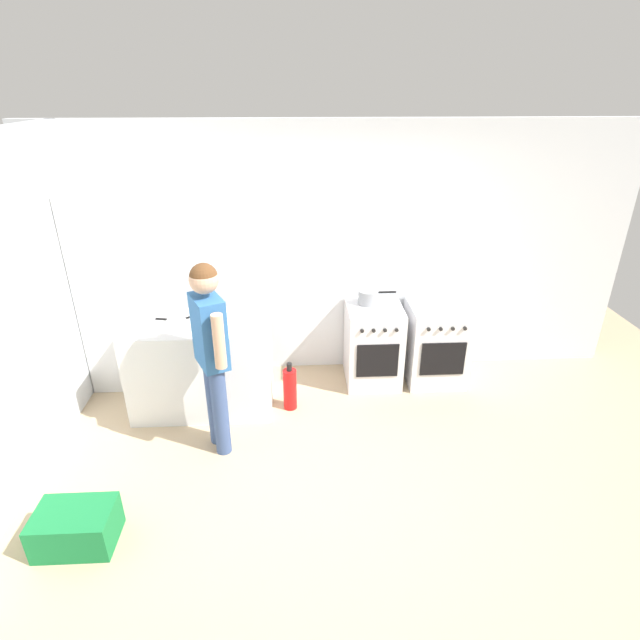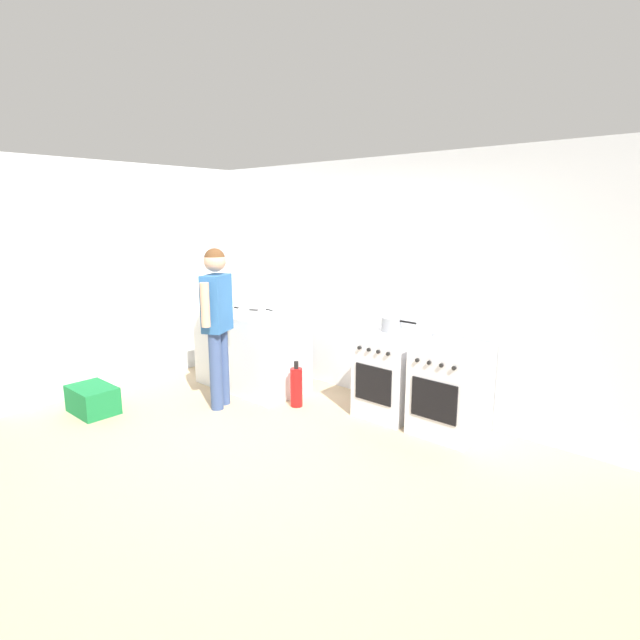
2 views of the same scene
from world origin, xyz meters
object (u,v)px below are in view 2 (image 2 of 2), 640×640
object	(u,v)px
knife_chef	(273,311)
fire_extinguisher	(296,387)
person	(217,313)
recycling_crate_lower	(93,400)
knife_utility	(239,308)
oven_left	(391,374)
larder_cabinet	(231,291)
knife_bread	(262,310)
pot	(392,324)
oven_right	(450,389)

from	to	relation	value
knife_chef	fire_extinguisher	distance (m)	1.02
person	recycling_crate_lower	world-z (taller)	person
knife_utility	oven_left	bearing A→B (deg)	8.96
larder_cabinet	knife_bread	bearing A→B (deg)	-17.81
person	recycling_crate_lower	size ratio (longest dim) A/B	3.24
knife_chef	person	xyz separation A→B (m)	(0.07, -0.86, 0.11)
oven_left	larder_cabinet	xyz separation A→B (m)	(-2.65, 0.10, 0.57)
fire_extinguisher	recycling_crate_lower	size ratio (longest dim) A/B	0.96
oven_left	pot	size ratio (longest dim) A/B	2.22
fire_extinguisher	larder_cabinet	world-z (taller)	larder_cabinet
oven_left	knife_utility	world-z (taller)	knife_utility
knife_utility	recycling_crate_lower	distance (m)	1.88
person	recycling_crate_lower	xyz separation A→B (m)	(-0.85, -0.98, -0.87)
pot	fire_extinguisher	xyz separation A→B (m)	(-0.81, -0.56, -0.71)
pot	person	distance (m)	1.80
oven_left	knife_bread	bearing A→B (deg)	-172.94
knife_utility	knife_bread	distance (m)	0.32
knife_chef	knife_bread	size ratio (longest dim) A/B	0.98
oven_left	pot	xyz separation A→B (m)	(-0.06, 0.08, 0.50)
oven_left	fire_extinguisher	bearing A→B (deg)	-151.22
knife_chef	person	distance (m)	0.87
knife_bread	person	bearing A→B (deg)	-75.70
knife_utility	knife_chef	bearing A→B (deg)	19.19
recycling_crate_lower	oven_right	bearing A→B (deg)	33.83
knife_bread	oven_right	bearing A→B (deg)	5.09
knife_chef	person	bearing A→B (deg)	-85.30
oven_left	larder_cabinet	bearing A→B (deg)	177.79
knife_chef	knife_bread	bearing A→B (deg)	-160.44
larder_cabinet	knife_chef	bearing A→B (deg)	-13.38
oven_right	knife_bread	bearing A→B (deg)	-174.91
pot	knife_utility	distance (m)	1.97
pot	knife_chef	xyz separation A→B (m)	(-1.49, -0.24, -0.02)
knife_utility	larder_cabinet	distance (m)	0.79
oven_left	fire_extinguisher	size ratio (longest dim) A/B	1.70
recycling_crate_lower	oven_left	bearing A→B (deg)	40.67
knife_bread	larder_cabinet	world-z (taller)	larder_cabinet
person	oven_right	bearing A→B (deg)	25.51
oven_right	pot	bearing A→B (deg)	173.45
knife_utility	fire_extinguisher	world-z (taller)	knife_utility
knife_chef	knife_utility	size ratio (longest dim) A/B	1.24
pot	knife_bread	distance (m)	1.65
person	knife_chef	bearing A→B (deg)	94.70
larder_cabinet	person	bearing A→B (deg)	-43.69
pot	knife_bread	xyz separation A→B (m)	(-1.63, -0.29, -0.02)
oven_left	fire_extinguisher	distance (m)	1.01
oven_left	person	size ratio (longest dim) A/B	0.50
knife_chef	recycling_crate_lower	world-z (taller)	knife_chef
oven_right	person	xyz separation A→B (m)	(-2.13, -1.02, 0.59)
oven_right	fire_extinguisher	world-z (taller)	oven_right
pot	person	xyz separation A→B (m)	(-1.42, -1.10, 0.09)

